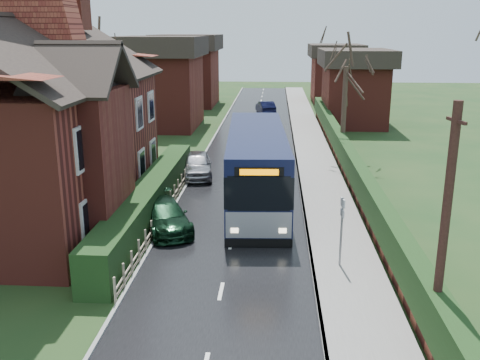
# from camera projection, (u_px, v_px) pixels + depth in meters

# --- Properties ---
(ground) EXTENTS (140.00, 140.00, 0.00)m
(ground) POSITION_uv_depth(u_px,v_px,m) (227.00, 265.00, 19.10)
(ground) COLOR #2E401B
(ground) RESTS_ON ground
(road) EXTENTS (6.00, 100.00, 0.02)m
(road) POSITION_uv_depth(u_px,v_px,m) (243.00, 186.00, 28.70)
(road) COLOR black
(road) RESTS_ON ground
(pavement) EXTENTS (2.50, 100.00, 0.14)m
(pavement) POSITION_uv_depth(u_px,v_px,m) (323.00, 187.00, 28.41)
(pavement) COLOR slate
(pavement) RESTS_ON ground
(kerb_right) EXTENTS (0.12, 100.00, 0.14)m
(kerb_right) POSITION_uv_depth(u_px,v_px,m) (300.00, 186.00, 28.49)
(kerb_right) COLOR gray
(kerb_right) RESTS_ON ground
(kerb_left) EXTENTS (0.12, 100.00, 0.10)m
(kerb_left) POSITION_uv_depth(u_px,v_px,m) (187.00, 185.00, 28.88)
(kerb_left) COLOR gray
(kerb_left) RESTS_ON ground
(front_hedge) EXTENTS (1.20, 16.00, 1.60)m
(front_hedge) POSITION_uv_depth(u_px,v_px,m) (150.00, 199.00, 23.92)
(front_hedge) COLOR black
(front_hedge) RESTS_ON ground
(picket_fence) EXTENTS (0.10, 16.00, 0.90)m
(picket_fence) POSITION_uv_depth(u_px,v_px,m) (167.00, 207.00, 23.97)
(picket_fence) COLOR tan
(picket_fence) RESTS_ON ground
(right_wall_hedge) EXTENTS (0.60, 50.00, 1.80)m
(right_wall_hedge) POSITION_uv_depth(u_px,v_px,m) (353.00, 170.00, 28.06)
(right_wall_hedge) COLOR maroon
(right_wall_hedge) RESTS_ON ground
(brick_house) EXTENTS (9.30, 14.60, 10.30)m
(brick_house) POSITION_uv_depth(u_px,v_px,m) (34.00, 120.00, 23.04)
(brick_house) COLOR maroon
(brick_house) RESTS_ON ground
(bus) EXTENTS (3.22, 11.70, 3.52)m
(bus) POSITION_uv_depth(u_px,v_px,m) (257.00, 167.00, 25.64)
(bus) COLOR black
(bus) RESTS_ON ground
(car_silver) EXTENTS (2.26, 4.35, 1.41)m
(car_silver) POSITION_uv_depth(u_px,v_px,m) (197.00, 164.00, 30.51)
(car_silver) COLOR #A9A8AD
(car_silver) RESTS_ON ground
(car_green) EXTENTS (3.25, 4.57, 1.23)m
(car_green) POSITION_uv_depth(u_px,v_px,m) (165.00, 215.00, 22.39)
(car_green) COLOR black
(car_green) RESTS_ON ground
(car_distant) EXTENTS (2.20, 4.15, 1.30)m
(car_distant) POSITION_uv_depth(u_px,v_px,m) (266.00, 107.00, 53.12)
(car_distant) COLOR black
(car_distant) RESTS_ON ground
(bus_stop_sign) EXTENTS (0.12, 0.40, 2.63)m
(bus_stop_sign) POSITION_uv_depth(u_px,v_px,m) (342.00, 222.00, 18.39)
(bus_stop_sign) COLOR slate
(bus_stop_sign) RESTS_ON ground
(telegraph_pole) EXTENTS (0.23, 0.85, 6.58)m
(telegraph_pole) POSITION_uv_depth(u_px,v_px,m) (444.00, 234.00, 13.03)
(telegraph_pole) COLOR black
(telegraph_pole) RESTS_ON ground
(tree_right_far) EXTENTS (4.38, 4.38, 8.47)m
(tree_right_far) POSITION_uv_depth(u_px,v_px,m) (347.00, 60.00, 32.95)
(tree_right_far) COLOR #362820
(tree_right_far) RESTS_ON ground
(tree_house_side) EXTENTS (4.13, 4.13, 9.38)m
(tree_house_side) POSITION_uv_depth(u_px,v_px,m) (102.00, 49.00, 31.57)
(tree_house_side) COLOR #382D21
(tree_house_side) RESTS_ON ground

